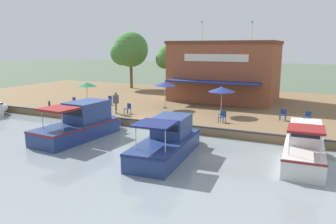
{
  "coord_description": "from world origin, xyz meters",
  "views": [
    {
      "loc": [
        21.1,
        11.48,
        6.18
      ],
      "look_at": [
        -1.0,
        1.13,
        1.3
      ],
      "focal_mm": 35.0,
      "sensor_mm": 36.0,
      "label": 1
    }
  ],
  "objects_px": {
    "motorboat_second_along": "(84,124)",
    "mooring_post": "(49,106)",
    "tree_downstream_bank": "(129,50)",
    "cafe_chair_under_first_umbrella": "(109,100)",
    "patio_umbrella_far_corner": "(165,84)",
    "patio_umbrella_mid_patio_left": "(87,84)",
    "cafe_chair_far_corner_seat": "(73,101)",
    "tree_upstream_bank": "(169,58)",
    "cafe_chair_beside_entrance": "(283,114)",
    "cafe_chair_mid_patio": "(223,116)",
    "motorboat_mid_row": "(170,141)",
    "patio_umbrella_back_row": "(222,89)",
    "cafe_chair_back_row_seat": "(307,117)",
    "person_near_entrance": "(116,100)",
    "waterfront_restaurant": "(225,71)",
    "motorboat_far_downstream": "(304,148)",
    "cafe_chair_facing_river": "(128,108)"
  },
  "relations": [
    {
      "from": "tree_downstream_bank",
      "to": "cafe_chair_facing_river",
      "type": "bearing_deg",
      "value": 31.32
    },
    {
      "from": "cafe_chair_back_row_seat",
      "to": "cafe_chair_mid_patio",
      "type": "bearing_deg",
      "value": -66.58
    },
    {
      "from": "patio_umbrella_mid_patio_left",
      "to": "person_near_entrance",
      "type": "xyz_separation_m",
      "value": [
        2.51,
        5.05,
        -0.82
      ]
    },
    {
      "from": "motorboat_second_along",
      "to": "tree_upstream_bank",
      "type": "bearing_deg",
      "value": -170.6
    },
    {
      "from": "cafe_chair_back_row_seat",
      "to": "motorboat_mid_row",
      "type": "distance_m",
      "value": 11.71
    },
    {
      "from": "tree_downstream_bank",
      "to": "tree_upstream_bank",
      "type": "relative_size",
      "value": 1.26
    },
    {
      "from": "tree_downstream_bank",
      "to": "cafe_chair_under_first_umbrella",
      "type": "bearing_deg",
      "value": 22.99
    },
    {
      "from": "tree_downstream_bank",
      "to": "motorboat_far_downstream",
      "type": "bearing_deg",
      "value": 49.27
    },
    {
      "from": "patio_umbrella_far_corner",
      "to": "person_near_entrance",
      "type": "bearing_deg",
      "value": -33.78
    },
    {
      "from": "cafe_chair_back_row_seat",
      "to": "tree_downstream_bank",
      "type": "distance_m",
      "value": 26.51
    },
    {
      "from": "waterfront_restaurant",
      "to": "cafe_chair_back_row_seat",
      "type": "bearing_deg",
      "value": 46.26
    },
    {
      "from": "patio_umbrella_far_corner",
      "to": "mooring_post",
      "type": "xyz_separation_m",
      "value": [
        5.4,
        -8.81,
        -1.81
      ]
    },
    {
      "from": "mooring_post",
      "to": "tree_upstream_bank",
      "type": "height_order",
      "value": "tree_upstream_bank"
    },
    {
      "from": "mooring_post",
      "to": "cafe_chair_back_row_seat",
      "type": "bearing_deg",
      "value": 102.1
    },
    {
      "from": "patio_umbrella_back_row",
      "to": "cafe_chair_beside_entrance",
      "type": "distance_m",
      "value": 5.2
    },
    {
      "from": "patio_umbrella_mid_patio_left",
      "to": "tree_upstream_bank",
      "type": "relative_size",
      "value": 0.37
    },
    {
      "from": "tree_upstream_bank",
      "to": "cafe_chair_under_first_umbrella",
      "type": "bearing_deg",
      "value": -2.31
    },
    {
      "from": "cafe_chair_back_row_seat",
      "to": "cafe_chair_beside_entrance",
      "type": "height_order",
      "value": "same"
    },
    {
      "from": "cafe_chair_back_row_seat",
      "to": "cafe_chair_far_corner_seat",
      "type": "bearing_deg",
      "value": -84.68
    },
    {
      "from": "cafe_chair_beside_entrance",
      "to": "patio_umbrella_mid_patio_left",
      "type": "bearing_deg",
      "value": -87.61
    },
    {
      "from": "waterfront_restaurant",
      "to": "cafe_chair_mid_patio",
      "type": "relative_size",
      "value": 12.64
    },
    {
      "from": "cafe_chair_mid_patio",
      "to": "person_near_entrance",
      "type": "xyz_separation_m",
      "value": [
        0.61,
        -9.11,
        0.69
      ]
    },
    {
      "from": "cafe_chair_facing_river",
      "to": "mooring_post",
      "type": "xyz_separation_m",
      "value": [
        1.84,
        -7.05,
        -0.05
      ]
    },
    {
      "from": "motorboat_far_downstream",
      "to": "motorboat_second_along",
      "type": "xyz_separation_m",
      "value": [
        0.74,
        -14.05,
        0.09
      ]
    },
    {
      "from": "waterfront_restaurant",
      "to": "patio_umbrella_back_row",
      "type": "distance_m",
      "value": 8.35
    },
    {
      "from": "motorboat_second_along",
      "to": "tree_downstream_bank",
      "type": "bearing_deg",
      "value": -156.14
    },
    {
      "from": "motorboat_second_along",
      "to": "mooring_post",
      "type": "distance_m",
      "value": 8.17
    },
    {
      "from": "cafe_chair_mid_patio",
      "to": "mooring_post",
      "type": "height_order",
      "value": "cafe_chair_mid_patio"
    },
    {
      "from": "waterfront_restaurant",
      "to": "tree_upstream_bank",
      "type": "relative_size",
      "value": 1.8
    },
    {
      "from": "motorboat_second_along",
      "to": "cafe_chair_facing_river",
      "type": "bearing_deg",
      "value": -179.11
    },
    {
      "from": "patio_umbrella_mid_patio_left",
      "to": "cafe_chair_under_first_umbrella",
      "type": "xyz_separation_m",
      "value": [
        -0.86,
        1.98,
        -1.5
      ]
    },
    {
      "from": "cafe_chair_far_corner_seat",
      "to": "motorboat_mid_row",
      "type": "bearing_deg",
      "value": 61.14
    },
    {
      "from": "patio_umbrella_back_row",
      "to": "cafe_chair_back_row_seat",
      "type": "relative_size",
      "value": 2.8
    },
    {
      "from": "motorboat_mid_row",
      "to": "cafe_chair_under_first_umbrella",
      "type": "bearing_deg",
      "value": -131.32
    },
    {
      "from": "mooring_post",
      "to": "tree_downstream_bank",
      "type": "bearing_deg",
      "value": -173.08
    },
    {
      "from": "cafe_chair_under_first_umbrella",
      "to": "motorboat_second_along",
      "type": "height_order",
      "value": "motorboat_second_along"
    },
    {
      "from": "cafe_chair_beside_entrance",
      "to": "cafe_chair_mid_patio",
      "type": "distance_m",
      "value": 4.83
    },
    {
      "from": "cafe_chair_back_row_seat",
      "to": "cafe_chair_far_corner_seat",
      "type": "relative_size",
      "value": 1.0
    },
    {
      "from": "motorboat_mid_row",
      "to": "tree_upstream_bank",
      "type": "bearing_deg",
      "value": -154.94
    },
    {
      "from": "waterfront_restaurant",
      "to": "cafe_chair_facing_river",
      "type": "height_order",
      "value": "waterfront_restaurant"
    },
    {
      "from": "patio_umbrella_mid_patio_left",
      "to": "person_near_entrance",
      "type": "bearing_deg",
      "value": 63.53
    },
    {
      "from": "patio_umbrella_far_corner",
      "to": "patio_umbrella_mid_patio_left",
      "type": "relative_size",
      "value": 1.11
    },
    {
      "from": "mooring_post",
      "to": "tree_downstream_bank",
      "type": "xyz_separation_m",
      "value": [
        -16.77,
        -2.04,
        4.66
      ]
    },
    {
      "from": "cafe_chair_facing_river",
      "to": "motorboat_mid_row",
      "type": "xyz_separation_m",
      "value": [
        6.78,
        7.04,
        -0.23
      ]
    },
    {
      "from": "cafe_chair_beside_entrance",
      "to": "cafe_chair_mid_patio",
      "type": "relative_size",
      "value": 1.0
    },
    {
      "from": "motorboat_far_downstream",
      "to": "cafe_chair_mid_patio",
      "type": "bearing_deg",
      "value": -131.36
    },
    {
      "from": "motorboat_far_downstream",
      "to": "motorboat_mid_row",
      "type": "bearing_deg",
      "value": -76.51
    },
    {
      "from": "patio_umbrella_back_row",
      "to": "person_near_entrance",
      "type": "height_order",
      "value": "patio_umbrella_back_row"
    },
    {
      "from": "cafe_chair_far_corner_seat",
      "to": "tree_upstream_bank",
      "type": "height_order",
      "value": "tree_upstream_bank"
    },
    {
      "from": "cafe_chair_back_row_seat",
      "to": "person_near_entrance",
      "type": "xyz_separation_m",
      "value": [
        3.11,
        -14.89,
        0.69
      ]
    }
  ]
}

